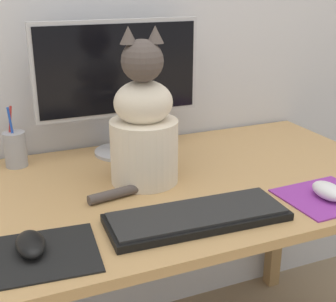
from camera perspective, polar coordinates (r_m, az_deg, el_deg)
The scene contains 9 objects.
desk at distance 1.31m, azimuth -2.21°, elevation -7.74°, with size 1.45×0.74×0.72m.
monitor at distance 1.45m, azimuth -6.04°, elevation 8.78°, with size 0.52×0.17×0.42m.
keyboard at distance 1.09m, azimuth 3.58°, elevation -7.95°, with size 0.43×0.17×0.02m.
mousepad_left at distance 1.00m, azimuth -15.00°, elevation -12.08°, with size 0.24×0.21×0.00m.
mousepad_right at distance 1.27m, azimuth 18.65°, elevation -5.35°, with size 0.22×0.20×0.00m.
computer_mouse_left at distance 1.01m, azimuth -16.41°, elevation -10.83°, with size 0.06×0.11×0.03m.
computer_mouse_right at distance 1.25m, azimuth 18.92°, elevation -4.62°, with size 0.06×0.10×0.04m.
cat at distance 1.25m, azimuth -3.11°, elevation 2.89°, with size 0.29×0.21×0.42m.
pen_cup at distance 1.46m, azimuth -18.13°, elevation 0.26°, with size 0.07×0.07×0.18m.
Camera 1 is at (-0.40, -1.09, 1.25)m, focal length 50.00 mm.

